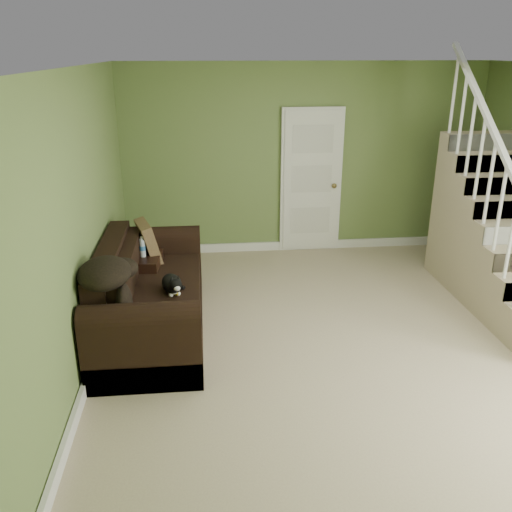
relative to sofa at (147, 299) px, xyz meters
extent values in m
cube|color=tan|center=(2.02, -0.48, -0.35)|extent=(5.00, 5.50, 0.01)
cube|color=white|center=(2.02, -0.48, 2.25)|extent=(5.00, 5.50, 0.01)
cube|color=olive|center=(2.02, 2.27, 0.95)|extent=(5.00, 0.04, 2.60)
cube|color=olive|center=(-0.48, -0.48, 0.95)|extent=(0.04, 5.50, 2.60)
cube|color=white|center=(2.02, 2.24, -0.29)|extent=(5.00, 0.04, 0.12)
cube|color=white|center=(-0.45, -0.48, -0.29)|extent=(0.04, 5.50, 0.12)
cube|color=white|center=(2.12, 2.23, 0.66)|extent=(0.86, 0.05, 2.02)
cube|color=white|center=(2.12, 2.21, 0.65)|extent=(0.78, 0.04, 1.96)
sphere|color=olive|center=(2.44, 2.17, 0.60)|extent=(0.07, 0.07, 0.07)
cylinder|color=white|center=(3.57, -0.41, 0.70)|extent=(0.04, 0.04, 0.90)
cylinder|color=white|center=(3.57, -0.14, 0.90)|extent=(0.04, 0.04, 0.90)
cylinder|color=white|center=(3.57, 0.13, 1.10)|extent=(0.04, 0.04, 0.90)
cube|color=tan|center=(4.02, 0.40, 0.25)|extent=(1.00, 0.27, 1.20)
cylinder|color=white|center=(3.57, 0.40, 1.30)|extent=(0.04, 0.04, 0.90)
cube|color=tan|center=(4.02, 0.67, 0.35)|extent=(1.00, 0.27, 1.40)
cylinder|color=white|center=(3.57, 0.67, 1.50)|extent=(0.04, 0.04, 0.90)
cube|color=tan|center=(4.02, 0.94, 0.45)|extent=(1.00, 0.27, 1.60)
cylinder|color=white|center=(3.57, 0.94, 1.70)|extent=(0.04, 0.04, 0.90)
cube|color=tan|center=(4.02, 1.21, 0.55)|extent=(1.00, 0.27, 1.80)
cylinder|color=white|center=(3.57, 1.21, 1.90)|extent=(0.04, 0.04, 0.90)
cube|color=white|center=(3.57, 0.13, 1.55)|extent=(0.06, 2.46, 1.84)
cube|color=black|center=(0.05, 0.00, -0.22)|extent=(1.00, 2.32, 0.26)
cube|color=black|center=(0.16, 0.00, 0.03)|extent=(0.76, 1.75, 0.23)
cube|color=black|center=(0.05, -1.03, -0.02)|extent=(1.00, 0.26, 0.65)
cube|color=black|center=(0.05, 1.03, -0.02)|extent=(1.00, 0.26, 0.65)
cylinder|color=black|center=(0.05, -1.03, 0.30)|extent=(1.00, 0.26, 0.26)
cylinder|color=black|center=(0.05, 1.03, 0.30)|extent=(1.00, 0.26, 0.26)
cube|color=black|center=(-0.34, 0.00, 0.24)|extent=(0.21, 1.79, 0.66)
cube|color=black|center=(-0.18, 0.00, 0.32)|extent=(0.15, 1.73, 0.37)
cube|color=black|center=(-0.14, 0.57, -0.05)|extent=(0.55, 0.55, 0.61)
cylinder|color=silver|center=(-0.23, 0.51, 0.36)|extent=(0.06, 0.06, 0.20)
cylinder|color=#337BC7|center=(-0.23, 0.51, 0.36)|extent=(0.07, 0.07, 0.05)
cylinder|color=white|center=(-0.23, 0.51, 0.47)|extent=(0.03, 0.03, 0.03)
cylinder|color=silver|center=(-0.07, 0.55, 0.36)|extent=(0.06, 0.06, 0.20)
cylinder|color=#337BC7|center=(-0.07, 0.55, 0.36)|extent=(0.07, 0.07, 0.05)
cylinder|color=white|center=(-0.07, 0.55, 0.47)|extent=(0.03, 0.03, 0.03)
cylinder|color=silver|center=(-0.14, 0.67, 0.36)|extent=(0.06, 0.06, 0.20)
cylinder|color=#337BC7|center=(-0.14, 0.67, 0.36)|extent=(0.07, 0.07, 0.05)
cylinder|color=white|center=(-0.14, 0.67, 0.47)|extent=(0.03, 0.03, 0.03)
cylinder|color=silver|center=(-0.26, 0.65, 0.36)|extent=(0.06, 0.06, 0.20)
cylinder|color=#337BC7|center=(-0.26, 0.65, 0.36)|extent=(0.07, 0.07, 0.05)
cylinder|color=white|center=(-0.26, 0.65, 0.47)|extent=(0.03, 0.03, 0.03)
ellipsoid|color=black|center=(0.27, -0.18, 0.23)|extent=(0.27, 0.37, 0.18)
ellipsoid|color=white|center=(0.27, -0.26, 0.20)|extent=(0.14, 0.16, 0.09)
sphere|color=black|center=(0.27, -0.35, 0.30)|extent=(0.15, 0.15, 0.12)
ellipsoid|color=white|center=(0.27, -0.40, 0.28)|extent=(0.07, 0.07, 0.06)
cone|color=black|center=(0.23, -0.34, 0.36)|extent=(0.05, 0.06, 0.05)
cone|color=black|center=(0.30, -0.34, 0.36)|extent=(0.05, 0.06, 0.05)
cylinder|color=black|center=(0.36, -0.06, 0.17)|extent=(0.16, 0.23, 0.03)
ellipsoid|color=gold|center=(0.28, -0.23, 0.18)|extent=(0.14, 0.20, 0.06)
cube|color=#452B1B|center=(-0.03, 0.77, 0.35)|extent=(0.35, 0.51, 0.48)
ellipsoid|color=black|center=(-0.26, -0.73, 0.60)|extent=(0.54, 0.65, 0.24)
camera|label=1|loc=(0.60, -5.10, 2.39)|focal=38.00mm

